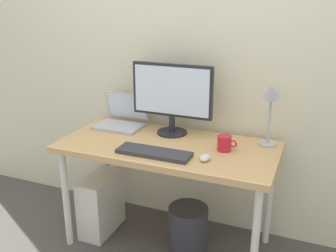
{
  "coord_description": "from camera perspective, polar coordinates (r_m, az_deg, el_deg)",
  "views": [
    {
      "loc": [
        0.84,
        -2.06,
        1.62
      ],
      "look_at": [
        0.0,
        0.0,
        0.84
      ],
      "focal_mm": 41.17,
      "sensor_mm": 36.0,
      "label": 1
    }
  ],
  "objects": [
    {
      "name": "mouse",
      "position": [
        2.18,
        5.49,
        -4.69
      ],
      "size": [
        0.06,
        0.09,
        0.03
      ],
      "primitive_type": "ellipsoid",
      "color": "silver",
      "rests_on": "desk"
    },
    {
      "name": "laptop",
      "position": [
        2.74,
        -6.79,
        1.21
      ],
      "size": [
        0.32,
        0.28,
        0.22
      ],
      "color": "#B2B2B7",
      "rests_on": "desk"
    },
    {
      "name": "desk",
      "position": [
        2.43,
        -0.0,
        -4.19
      ],
      "size": [
        1.35,
        0.64,
        0.72
      ],
      "color": "tan",
      "rests_on": "ground_plane"
    },
    {
      "name": "wastebasket",
      "position": [
        2.63,
        2.96,
        -14.86
      ],
      "size": [
        0.26,
        0.26,
        0.3
      ],
      "primitive_type": "cylinder",
      "color": "#333338",
      "rests_on": "ground_plane"
    },
    {
      "name": "keyboard",
      "position": [
        2.25,
        -2.1,
        -3.96
      ],
      "size": [
        0.44,
        0.14,
        0.02
      ],
      "primitive_type": "cube",
      "color": "#333338",
      "rests_on": "desk"
    },
    {
      "name": "coffee_mug",
      "position": [
        2.31,
        8.37,
        -2.54
      ],
      "size": [
        0.12,
        0.08,
        0.09
      ],
      "color": "red",
      "rests_on": "desk"
    },
    {
      "name": "computer_tower",
      "position": [
        2.81,
        -9.87,
        -11.27
      ],
      "size": [
        0.18,
        0.36,
        0.42
      ],
      "primitive_type": "cube",
      "color": "silver",
      "rests_on": "ground_plane"
    },
    {
      "name": "ground_plane",
      "position": [
        2.75,
        -0.0,
        -16.82
      ],
      "size": [
        6.0,
        6.0,
        0.0
      ],
      "primitive_type": "plane",
      "color": "#4C4742"
    },
    {
      "name": "monitor",
      "position": [
        2.5,
        0.59,
        4.65
      ],
      "size": [
        0.55,
        0.2,
        0.47
      ],
      "color": "#232328",
      "rests_on": "desk"
    },
    {
      "name": "desk_lamp",
      "position": [
        2.35,
        14.93,
        3.7
      ],
      "size": [
        0.11,
        0.16,
        0.42
      ],
      "color": "#B2B2B7",
      "rests_on": "desk"
    },
    {
      "name": "back_wall",
      "position": [
        2.61,
        3.24,
        12.11
      ],
      "size": [
        4.4,
        0.04,
        2.6
      ],
      "primitive_type": "cube",
      "color": "beige",
      "rests_on": "ground_plane"
    }
  ]
}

